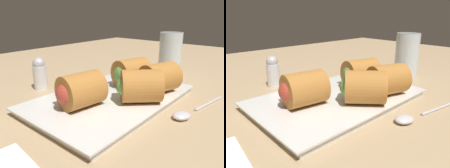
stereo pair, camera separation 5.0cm
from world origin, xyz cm
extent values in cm
cube|color=tan|center=(0.00, 0.00, 1.00)|extent=(180.00, 140.00, 2.00)
cube|color=silver|center=(-0.56, -1.41, 2.60)|extent=(32.04, 20.28, 1.20)
cube|color=silver|center=(-0.56, -1.41, 3.35)|extent=(33.32, 21.10, 0.30)
cylinder|color=#B77533|center=(7.29, -0.59, 6.58)|extent=(8.54, 7.75, 6.16)
sphere|color=#56843D|center=(4.67, 0.08, 6.58)|extent=(4.01, 4.01, 4.01)
cylinder|color=#B77533|center=(-7.95, -0.59, 6.58)|extent=(8.09, 7.18, 6.16)
sphere|color=#B23D2D|center=(-10.62, -0.18, 6.58)|extent=(4.01, 4.01, 4.01)
cylinder|color=#B77533|center=(0.54, -7.49, 6.58)|extent=(9.46, 9.50, 6.16)
sphere|color=#6B9E47|center=(-1.32, -5.53, 6.58)|extent=(4.01, 4.01, 4.01)
cylinder|color=#B77533|center=(7.54, -7.57, 6.58)|extent=(8.74, 8.02, 6.16)
sphere|color=#B23D2D|center=(4.96, -6.77, 6.58)|extent=(4.01, 4.01, 4.01)
cylinder|color=silver|center=(11.11, -16.98, 2.25)|extent=(9.99, 2.31, 0.50)
ellipsoid|color=silver|center=(1.71, -15.25, 2.62)|extent=(3.99, 3.33, 1.23)
cylinder|color=silver|center=(26.39, -0.70, 8.06)|extent=(6.39, 6.39, 12.11)
cylinder|color=silver|center=(-5.11, 16.99, 4.80)|extent=(3.18, 3.18, 5.61)
sphere|color=#B7B7BC|center=(-5.11, 16.99, 8.16)|extent=(2.86, 2.86, 2.86)
camera|label=1|loc=(-32.18, -27.88, 19.82)|focal=35.00mm
camera|label=2|loc=(-28.74, -31.52, 19.82)|focal=35.00mm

